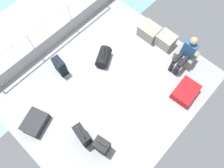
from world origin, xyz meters
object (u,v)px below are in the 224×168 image
(suitcase_0, at_px, (83,135))
(suitcase_2, at_px, (186,92))
(passenger_seated, at_px, (186,53))
(suitcase_3, at_px, (35,122))
(suitcase_4, at_px, (60,66))
(duffel_bag, at_px, (104,57))
(cargo_crate_1, at_px, (166,40))
(cargo_crate_2, at_px, (185,56))
(suitcase_1, at_px, (102,146))
(cargo_crate_0, at_px, (149,31))

(suitcase_0, distance_m, suitcase_2, 2.91)
(passenger_seated, bearing_deg, suitcase_3, -112.45)
(suitcase_0, distance_m, suitcase_4, 2.00)
(passenger_seated, bearing_deg, duffel_bag, -139.60)
(suitcase_0, bearing_deg, duffel_bag, 121.50)
(cargo_crate_1, distance_m, cargo_crate_2, 0.74)
(suitcase_2, bearing_deg, cargo_crate_1, 145.81)
(passenger_seated, relative_size, suitcase_1, 1.49)
(suitcase_1, xyz_separation_m, suitcase_3, (-1.63, -0.72, -0.17))
(suitcase_0, bearing_deg, suitcase_3, -152.94)
(cargo_crate_0, height_order, passenger_seated, passenger_seated)
(cargo_crate_2, bearing_deg, passenger_seated, -90.00)
(cargo_crate_0, bearing_deg, duffel_bag, -103.69)
(cargo_crate_2, relative_size, suitcase_4, 0.83)
(passenger_seated, relative_size, suitcase_4, 1.55)
(cargo_crate_2, relative_size, suitcase_3, 0.76)
(passenger_seated, height_order, suitcase_3, passenger_seated)
(passenger_seated, xyz_separation_m, suitcase_0, (-0.50, -3.37, -0.25))
(cargo_crate_1, distance_m, suitcase_2, 1.67)
(cargo_crate_1, height_order, duffel_bag, duffel_bag)
(cargo_crate_1, bearing_deg, suitcase_2, -34.19)
(suitcase_4, distance_m, duffel_bag, 1.24)
(suitcase_2, bearing_deg, duffel_bag, -162.45)
(suitcase_0, height_order, suitcase_2, suitcase_0)
(suitcase_3, bearing_deg, passenger_seated, 67.55)
(cargo_crate_2, height_order, suitcase_4, suitcase_4)
(cargo_crate_0, bearing_deg, suitcase_2, -23.71)
(suitcase_3, bearing_deg, cargo_crate_0, 85.36)
(cargo_crate_0, xyz_separation_m, passenger_seated, (1.30, -0.15, 0.36))
(suitcase_3, bearing_deg, cargo_crate_2, 68.43)
(cargo_crate_0, xyz_separation_m, suitcase_0, (0.80, -3.52, 0.11))
(suitcase_3, bearing_deg, cargo_crate_1, 77.97)
(cargo_crate_2, xyz_separation_m, suitcase_3, (-1.63, -4.13, -0.05))
(cargo_crate_0, relative_size, suitcase_1, 0.86)
(passenger_seated, bearing_deg, suitcase_0, -98.42)
(suitcase_1, xyz_separation_m, suitcase_4, (-2.30, 0.73, -0.01))
(suitcase_0, height_order, suitcase_1, suitcase_0)
(suitcase_4, bearing_deg, suitcase_0, -25.81)
(cargo_crate_1, relative_size, suitcase_0, 0.69)
(suitcase_0, distance_m, duffel_bag, 2.28)
(suitcase_1, height_order, suitcase_4, suitcase_1)
(duffel_bag, bearing_deg, suitcase_4, -119.88)
(cargo_crate_2, xyz_separation_m, duffel_bag, (-1.69, -1.61, -0.01))
(cargo_crate_0, xyz_separation_m, suitcase_4, (-1.00, -2.65, 0.10))
(cargo_crate_1, relative_size, suitcase_3, 0.71)
(cargo_crate_0, bearing_deg, cargo_crate_2, 1.24)
(passenger_seated, bearing_deg, cargo_crate_0, 173.40)
(suitcase_2, relative_size, suitcase_4, 1.08)
(cargo_crate_1, relative_size, suitcase_2, 0.73)
(suitcase_4, bearing_deg, cargo_crate_2, 49.38)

